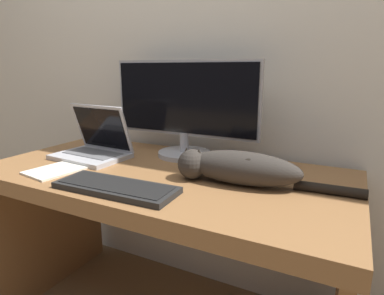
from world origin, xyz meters
TOP-DOWN VIEW (x-y plane):
  - wall_back at (0.00, 0.78)m, footprint 6.40×0.06m
  - desk at (0.00, 0.36)m, footprint 1.44×0.72m
  - monitor at (-0.03, 0.59)m, footprint 0.70×0.24m
  - laptop at (-0.38, 0.39)m, footprint 0.33×0.25m
  - external_keyboard at (-0.02, 0.11)m, footprint 0.42×0.16m
  - cat at (0.31, 0.35)m, footprint 0.62×0.16m
  - paper_notepad at (-0.36, 0.17)m, footprint 0.19×0.24m

SIDE VIEW (x-z plane):
  - desk at x=0.00m, z-range 0.21..0.94m
  - paper_notepad at x=-0.36m, z-range 0.73..0.73m
  - external_keyboard at x=-0.02m, z-range 0.73..0.75m
  - laptop at x=-0.38m, z-range 0.66..0.89m
  - cat at x=0.31m, z-range 0.73..0.84m
  - monitor at x=-0.03m, z-range 0.73..1.16m
  - wall_back at x=0.00m, z-range 0.00..2.60m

